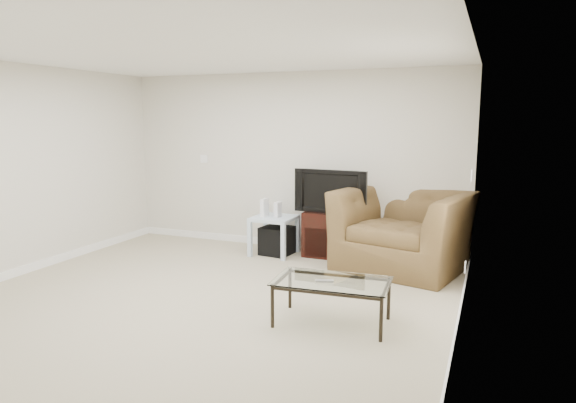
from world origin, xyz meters
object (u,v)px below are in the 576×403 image
at_px(tv_stand, 333,234).
at_px(subwoofer, 277,241).
at_px(television, 333,191).
at_px(recliner, 403,217).
at_px(coffee_table, 332,302).
at_px(side_table, 274,235).

height_order(tv_stand, subwoofer, tv_stand).
bearing_deg(subwoofer, television, 13.53).
distance_m(subwoofer, recliner, 1.78).
height_order(television, recliner, recliner).
relative_size(recliner, coffee_table, 1.45).
distance_m(side_table, recliner, 1.79).
xyz_separation_m(television, recliner, (0.98, -0.20, -0.25)).
bearing_deg(tv_stand, side_table, -162.86).
relative_size(tv_stand, television, 0.78).
xyz_separation_m(television, coffee_table, (0.68, -2.23, -0.70)).
height_order(subwoofer, coffee_table, coffee_table).
relative_size(side_table, recliner, 0.37).
bearing_deg(coffee_table, tv_stand, 106.81).
distance_m(subwoofer, coffee_table, 2.50).
xyz_separation_m(tv_stand, recliner, (0.98, -0.23, 0.35)).
xyz_separation_m(tv_stand, coffee_table, (0.68, -2.26, -0.10)).
bearing_deg(subwoofer, tv_stand, 15.73).
relative_size(side_table, coffee_table, 0.53).
bearing_deg(recliner, side_table, -166.60).
xyz_separation_m(tv_stand, subwoofer, (-0.74, -0.21, -0.12)).
xyz_separation_m(recliner, coffee_table, (-0.29, -2.03, -0.45)).
height_order(tv_stand, coffee_table, tv_stand).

